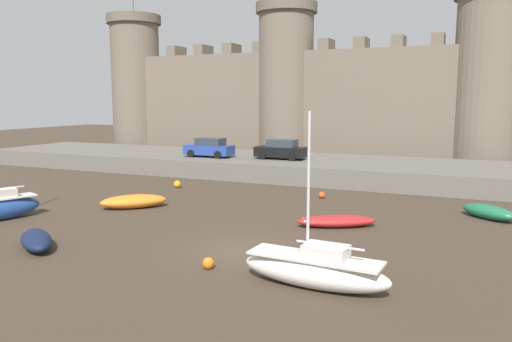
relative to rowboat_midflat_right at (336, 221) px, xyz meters
The scene contains 13 objects.
ground_plane 5.95m from the rowboat_midflat_right, 116.20° to the right, with size 160.00×160.00×0.00m, color #423528.
quay_road 15.37m from the rowboat_midflat_right, 99.84° to the left, with size 68.41×10.00×1.41m, color #666059.
castle 26.30m from the rowboat_midflat_right, 95.92° to the left, with size 62.62×6.21×18.83m.
rowboat_midflat_right is the anchor object (origin of this frame).
rowboat_near_channel_right 11.87m from the rowboat_midflat_right, behind, with size 3.73×3.59×0.78m.
rowboat_foreground_centre 13.73m from the rowboat_midflat_right, 141.22° to the right, with size 3.24×2.84×0.72m.
sailboat_foreground_right 8.24m from the rowboat_midflat_right, 80.45° to the right, with size 5.24×1.81×5.88m.
rowboat_midflat_left 8.44m from the rowboat_midflat_right, 34.80° to the left, with size 3.13×2.77×0.75m.
mooring_buoy_off_centre 7.17m from the rowboat_midflat_right, 111.80° to the left, with size 0.42×0.42×0.42m, color #E04C1E.
mooring_buoy_near_channel 8.42m from the rowboat_midflat_right, 109.42° to the right, with size 0.44×0.44×0.44m, color orange.
mooring_buoy_mid_mud 14.56m from the rowboat_midflat_right, 154.68° to the left, with size 0.51×0.51×0.51m, color orange.
car_quay_east 19.71m from the rowboat_midflat_right, 137.35° to the left, with size 4.11×1.90×1.62m.
car_quay_centre_west 16.64m from the rowboat_midflat_right, 120.29° to the left, with size 4.11×1.90×1.62m.
Camera 1 is at (8.58, -18.22, 6.25)m, focal length 35.00 mm.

